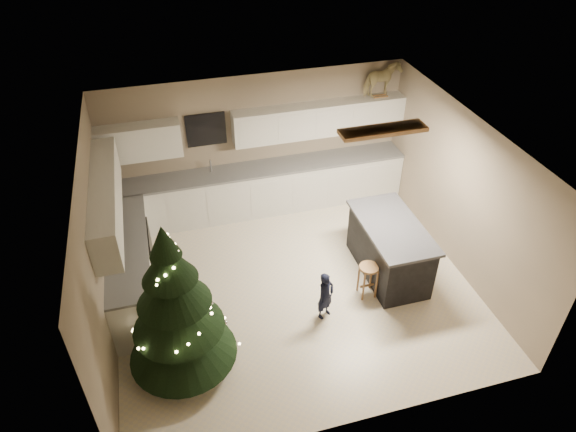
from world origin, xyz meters
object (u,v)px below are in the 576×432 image
object	(u,v)px
island	(389,249)
rocking_horse	(382,80)
christmas_tree	(177,314)
bar_stool	(368,273)
toddler	(326,296)

from	to	relation	value
island	rocking_horse	distance (m)	3.10
rocking_horse	christmas_tree	bearing A→B (deg)	111.49
island	christmas_tree	distance (m)	3.60
island	bar_stool	bearing A→B (deg)	-142.38
bar_stool	toddler	bearing A→B (deg)	-162.33
toddler	rocking_horse	size ratio (longest dim) A/B	1.06
toddler	christmas_tree	bearing A→B (deg)	159.23
bar_stool	toddler	size ratio (longest dim) A/B	0.71
island	bar_stool	distance (m)	0.67
island	toddler	size ratio (longest dim) A/B	2.09
christmas_tree	rocking_horse	world-z (taller)	rocking_horse
bar_stool	rocking_horse	world-z (taller)	rocking_horse
christmas_tree	bar_stool	bearing A→B (deg)	11.07
toddler	rocking_horse	xyz separation A→B (m)	(2.03, 3.05, 1.91)
island	christmas_tree	bearing A→B (deg)	-164.11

